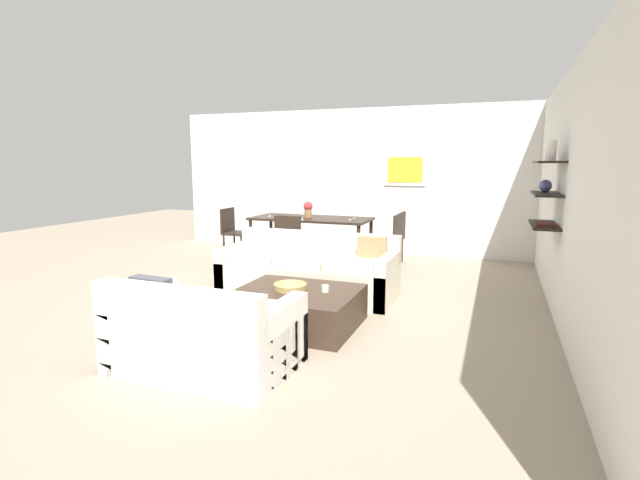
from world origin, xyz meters
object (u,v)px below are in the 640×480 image
Objects in this scene: dining_chair_foot at (291,239)px; centerpiece_vase at (308,209)px; dining_table at (311,221)px; dining_chair_left_near at (233,229)px; loveseat_white at (203,335)px; wine_glass_left_near at (269,209)px; candle_jar at (325,289)px; dining_chair_right_near at (390,238)px; dining_chair_right_far at (395,234)px; wine_glass_right_near at (350,213)px; sofa_beige at (309,272)px; decorative_bowl at (290,286)px; coffee_table at (296,308)px; wine_glass_foot at (302,212)px; wine_glass_right_far at (354,212)px.

centerpiece_vase is (-0.06, 0.87, 0.40)m from dining_chair_foot.
dining_table is 1.47m from dining_chair_left_near.
loveseat_white is at bearing -77.08° from dining_chair_foot.
dining_chair_foot is 4.65× the size of wine_glass_left_near.
candle_jar is 0.40× the size of wine_glass_left_near.
dining_chair_right_far is at bearing 90.00° from dining_chair_right_near.
dining_chair_foot is at bearing -143.57° from dining_chair_right_far.
dining_chair_foot is 1.12m from wine_glass_right_near.
centerpiece_vase reaches higher than sofa_beige.
candle_jar is at bearing -60.54° from sofa_beige.
loveseat_white reaches higher than decorative_bowl.
dining_table reaches higher than candle_jar.
decorative_bowl is at bearing -84.40° from wine_glass_right_near.
dining_chair_left_near is (-2.89, -0.41, 0.00)m from dining_chair_right_far.
coffee_table is at bearing -96.00° from dining_chair_right_near.
coffee_table is 3.98m from dining_chair_left_near.
sofa_beige is 6.30× the size of decorative_bowl.
sofa_beige reaches higher than dining_table.
wine_glass_foot is at bearing 90.00° from dining_chair_foot.
dining_chair_right_far is at bearing 84.71° from coffee_table.
coffee_table is at bearing -58.91° from wine_glass_left_near.
wine_glass_right_far is (2.19, 0.32, 0.35)m from dining_chair_left_near.
coffee_table is at bearing -68.24° from wine_glass_foot.
dining_chair_right_near is (0.02, 2.96, 0.09)m from candle_jar.
wine_glass_left_near is at bearing 134.93° from dining_chair_foot.
sofa_beige is 1.98m from dining_chair_right_near.
dining_chair_foot is 1.59m from dining_chair_right_near.
candle_jar is 3.37m from dining_chair_right_far.
loveseat_white is 4.60m from wine_glass_right_far.
dining_chair_foot is 0.96m from centerpiece_vase.
dining_chair_right_near is at bearing -24.46° from wine_glass_right_far.
wine_glass_right_far reaches higher than dining_table.
coffee_table is 3.21m from wine_glass_right_near.
coffee_table is at bearing -70.70° from dining_table.
sofa_beige is at bearing -88.17° from wine_glass_right_near.
wine_glass_foot is at bearing -20.72° from wine_glass_left_near.
centerpiece_vase reaches higher than wine_glass_left_near.
dining_chair_right_near is 4.65× the size of wine_glass_left_near.
sofa_beige is 1.53× the size of loveseat_white.
wine_glass_left_near is 0.68× the size of centerpiece_vase.
wine_glass_left_near reaches higher than coffee_table.
wine_glass_right_far is (0.00, 0.23, -0.01)m from wine_glass_right_near.
centerpiece_vase is (-1.18, 3.23, 0.71)m from coffee_table.
dining_table is 0.88m from dining_chair_foot.
wine_glass_left_near is at bearing 109.91° from loveseat_white.
coffee_table is at bearing -95.29° from dining_chair_right_far.
coffee_table is at bearing -64.46° from dining_chair_foot.
dining_chair_right_far is (0.32, 3.43, 0.31)m from coffee_table.
dining_chair_right_far is at bearing 7.59° from centerpiece_vase.
dining_table is at bearing 171.42° from wine_glass_right_near.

